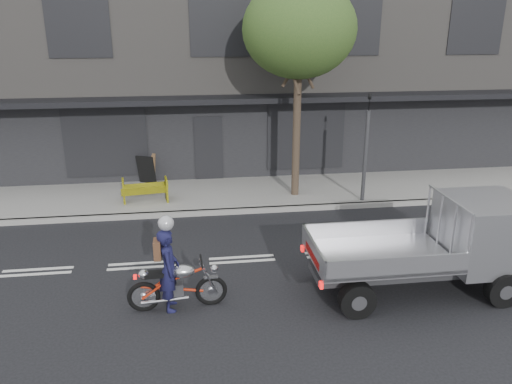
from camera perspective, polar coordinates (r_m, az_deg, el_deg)
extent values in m
plane|color=black|center=(12.31, -1.61, -7.71)|extent=(80.00, 80.00, 0.00)
cube|color=gray|center=(16.61, -3.35, -0.25)|extent=(32.00, 3.20, 0.15)
cube|color=gray|center=(15.11, -2.88, -2.22)|extent=(32.00, 0.20, 0.15)
cube|color=slate|center=(22.33, -4.93, 14.94)|extent=(26.00, 10.00, 8.00)
cylinder|color=#382B21|center=(15.91, 4.62, 6.08)|extent=(0.24, 0.24, 4.00)
ellipsoid|color=#25481B|center=(15.52, 4.96, 18.04)|extent=(3.40, 3.40, 2.89)
cylinder|color=#2D2D30|center=(15.78, 12.36, 3.72)|extent=(0.12, 0.12, 3.00)
imported|color=black|center=(15.43, 12.82, 10.00)|extent=(0.08, 0.10, 0.50)
torus|color=black|center=(10.41, -12.71, -11.60)|extent=(0.66, 0.12, 0.65)
torus|color=black|center=(10.41, -5.14, -11.16)|extent=(0.66, 0.12, 0.65)
cube|color=#2D2D30|center=(10.34, -9.24, -10.92)|extent=(0.34, 0.24, 0.27)
ellipsoid|color=#BABABF|center=(10.15, -8.47, -8.94)|extent=(0.54, 0.32, 0.27)
cube|color=black|center=(10.16, -11.13, -9.19)|extent=(0.53, 0.25, 0.08)
cylinder|color=black|center=(10.08, -6.26, -7.85)|extent=(0.06, 0.58, 0.04)
imported|color=#15153B|center=(10.13, -9.93, -8.75)|extent=(0.44, 0.65, 1.72)
cylinder|color=black|center=(10.15, 11.48, -12.00)|extent=(0.73, 0.27, 0.73)
cylinder|color=black|center=(11.50, 8.88, -7.93)|extent=(0.73, 0.27, 0.73)
cylinder|color=black|center=(11.46, 26.39, -9.94)|extent=(0.73, 0.27, 0.73)
cylinder|color=black|center=(12.68, 22.41, -6.59)|extent=(0.73, 0.27, 0.73)
cube|color=#2D2D30|center=(11.28, 17.68, -8.31)|extent=(4.41, 0.97, 0.13)
cube|color=#B3B3B8|center=(11.67, 24.70, -4.13)|extent=(1.63, 1.73, 1.44)
cube|color=black|center=(11.52, 24.98, -2.23)|extent=(1.44, 1.63, 0.53)
cube|color=#BCBBC1|center=(10.81, 13.91, -7.06)|extent=(2.88, 1.87, 0.10)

